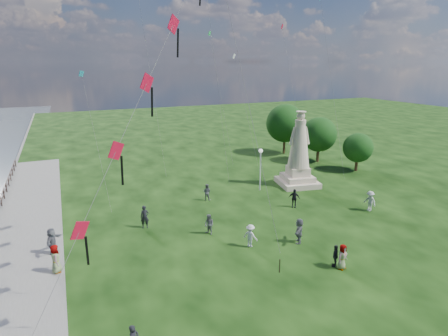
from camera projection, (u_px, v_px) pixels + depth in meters
name	position (u px, v px, depth m)	size (l,w,h in m)	color
statue	(299.00, 158.00, 38.24)	(4.41, 4.41, 7.67)	beige
lamppost	(261.00, 161.00, 36.60)	(0.39, 0.39, 4.24)	silver
tree_row	(305.00, 130.00, 48.80)	(7.40, 15.13, 6.86)	#382314
person_1	(209.00, 225.00, 27.65)	(0.76, 0.47, 1.57)	#595960
person_2	(250.00, 236.00, 25.81)	(1.05, 0.54, 1.63)	silver
person_3	(335.00, 256.00, 23.34)	(0.85, 0.44, 1.46)	black
person_4	(342.00, 257.00, 23.02)	(0.79, 0.49, 1.62)	#595960
person_5	(52.00, 242.00, 24.66)	(1.68, 0.73, 1.81)	#595960
person_6	(145.00, 217.00, 28.71)	(0.66, 0.43, 1.80)	black
person_7	(207.00, 192.00, 34.55)	(0.76, 0.47, 1.56)	#595960
person_8	(370.00, 201.00, 32.04)	(1.14, 0.59, 1.77)	silver
person_9	(294.00, 198.00, 32.83)	(0.98, 0.50, 1.67)	black
person_10	(56.00, 260.00, 22.46)	(0.87, 0.54, 1.79)	#595960
person_11	(299.00, 231.00, 26.37)	(1.68, 0.73, 1.82)	#595960
red_kite_train	(145.00, 92.00, 18.41)	(11.25, 9.35, 17.73)	black
small_kites	(220.00, 48.00, 39.83)	(25.84, 15.26, 24.40)	teal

